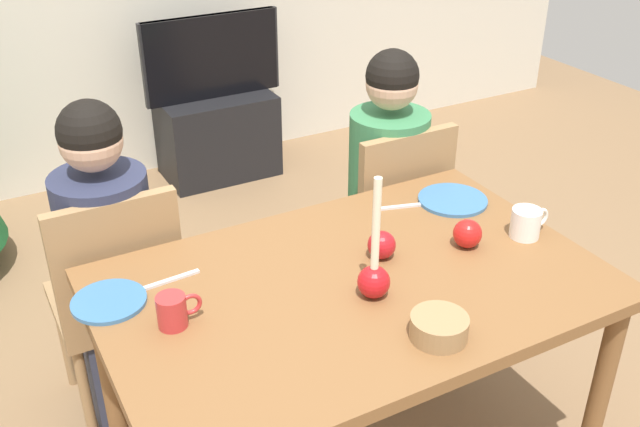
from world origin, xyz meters
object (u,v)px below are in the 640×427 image
mug_right (526,223)px  candle_centerpiece (374,274)px  person_left_child (113,274)px  tv_stand (218,136)px  tv (212,57)px  apple_near_candle (382,245)px  chair_left (118,293)px  dining_table (353,305)px  plate_left (109,301)px  bowl_walnuts (439,327)px  apple_by_left_plate (467,233)px  plate_right (453,200)px  chair_right (390,217)px  mug_left (173,311)px  person_right_child (386,201)px

mug_right → candle_centerpiece: bearing=-175.6°
person_left_child → tv_stand: (1.00, 1.66, -0.33)m
tv → apple_near_candle: bearing=-98.3°
chair_left → mug_right: 1.33m
dining_table → apple_near_candle: size_ratio=16.66×
tv_stand → plate_left: 2.40m
candle_centerpiece → plate_left: bearing=154.4°
person_left_child → tv_stand: bearing=59.0°
person_left_child → mug_right: person_left_child is taller
bowl_walnuts → apple_by_left_plate: 0.46m
dining_table → apple_near_candle: apple_near_candle is taller
tv → plate_right: 2.05m
chair_right → mug_left: 1.21m
tv → plate_left: tv is taller
plate_left → plate_right: (1.17, 0.03, 0.00)m
plate_right → plate_left: bearing=-178.8°
chair_left → apple_near_candle: bearing=-38.6°
candle_centerpiece → person_left_child: bearing=127.2°
dining_table → bowl_walnuts: 0.34m
apple_by_left_plate → chair_left: bearing=147.0°
tv_stand → bowl_walnuts: (-0.40, -2.61, 0.54)m
mug_right → plate_left: bearing=167.9°
candle_centerpiece → apple_near_candle: candle_centerpiece is taller
person_left_child → plate_right: (1.07, -0.39, 0.19)m
plate_right → mug_left: (-1.04, -0.20, 0.04)m
tv → candle_centerpiece: 2.43m
mug_left → bowl_walnuts: 0.67m
person_right_child → plate_right: 0.43m
person_right_child → tv_stand: 1.69m
tv → apple_near_candle: (-0.33, -2.23, 0.08)m
dining_table → mug_left: bearing=174.3°
dining_table → person_left_child: person_left_child is taller
candle_centerpiece → apple_by_left_plate: bearing=12.4°
dining_table → person_right_child: size_ratio=1.19×
chair_left → mug_right: size_ratio=6.63×
mug_left → mug_right: bearing=-4.6°
person_right_child → candle_centerpiece: (-0.52, -0.72, 0.25)m
tv_stand → dining_table: bearing=-101.4°
plate_right → mug_left: mug_left is taller
plate_left → apple_near_candle: apple_near_candle is taller
tv_stand → plate_left: plate_left is taller
person_left_child → mug_left: bearing=-86.9°
dining_table → apple_by_left_plate: apple_by_left_plate is taller
candle_centerpiece → tv: bearing=79.3°
dining_table → person_right_child: person_right_child is taller
mug_right → chair_left: bearing=150.2°
plate_right → mug_right: 0.30m
plate_left → bowl_walnuts: size_ratio=1.36×
apple_near_candle → apple_by_left_plate: apple_by_left_plate is taller
plate_left → person_left_child: bearing=77.5°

